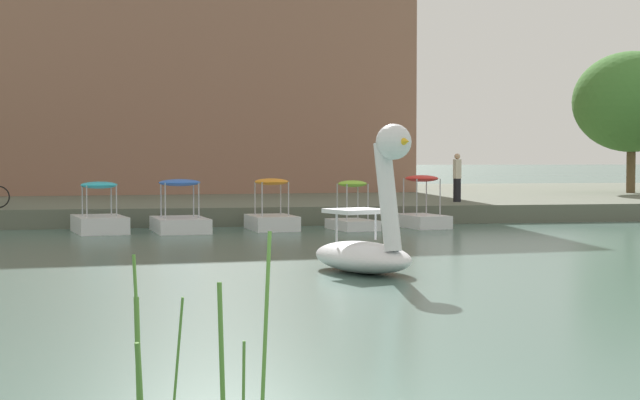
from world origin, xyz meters
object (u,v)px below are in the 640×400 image
Objects in this scene: swan_boat at (368,238)px; pedal_boat_blue at (180,218)px; pedal_boat_lime at (352,216)px; tree_broadleaf_left at (632,102)px; pedal_boat_cyan at (99,219)px; pedal_boat_orange at (272,215)px; pedal_boat_red at (422,212)px; person_on_path at (457,177)px.

swan_boat reaches higher than pedal_boat_blue.
tree_broadleaf_left is (15.12, 11.17, 4.16)m from pedal_boat_lime.
pedal_boat_cyan is 0.35× the size of tree_broadleaf_left.
tree_broadleaf_left reaches higher than swan_boat.
pedal_boat_orange is (-0.23, 10.83, -0.22)m from swan_boat.
pedal_boat_lime is 0.79× the size of pedal_boat_cyan.
person_on_path is (2.43, 3.75, 0.99)m from pedal_boat_red.
pedal_boat_lime is at bearing -137.88° from person_on_path.
pedal_boat_red reaches higher than pedal_boat_blue.
pedal_boat_orange is 0.88× the size of pedal_boat_cyan.
pedal_boat_orange is at bearing -178.87° from pedal_boat_red.
swan_boat reaches higher than pedal_boat_red.
pedal_boat_red is at bearing 1.46° from pedal_boat_cyan.
pedal_boat_red is 4.60m from pedal_boat_orange.
pedal_boat_lime is (2.11, 10.42, -0.23)m from swan_boat.
tree_broadleaf_left is at bearing 36.45° from pedal_boat_lime.
pedal_boat_blue is at bearing -151.19° from tree_broadleaf_left.
pedal_boat_lime is at bearing -9.93° from pedal_boat_orange.
pedal_boat_blue is 0.36× the size of tree_broadleaf_left.
pedal_boat_orange is 20.92m from tree_broadleaf_left.
pedal_boat_red is 4.57m from person_on_path.
pedal_boat_blue is at bearing -4.22° from pedal_boat_cyan.
tree_broadleaf_left reaches higher than person_on_path.
pedal_boat_blue is (-2.68, -0.32, -0.04)m from pedal_boat_orange.
tree_broadleaf_left is 12.89m from person_on_path.
pedal_boat_blue is 1.03× the size of pedal_boat_cyan.
tree_broadleaf_left reaches higher than pedal_boat_cyan.
tree_broadleaf_left reaches higher than pedal_boat_red.
pedal_boat_blue reaches higher than pedal_boat_cyan.
pedal_boat_cyan is at bearing -178.24° from pedal_boat_orange.
person_on_path is (6.81, 14.67, 0.81)m from swan_boat.
swan_boat reaches higher than person_on_path.
pedal_boat_red is 0.86× the size of pedal_boat_blue.
pedal_boat_cyan is (-9.52, -0.24, -0.08)m from pedal_boat_red.
swan_boat reaches higher than pedal_boat_cyan.
person_on_path is (4.70, 4.25, 1.04)m from pedal_boat_lime.
person_on_path reaches higher than pedal_boat_orange.
swan_boat is 11.85m from pedal_boat_cyan.
pedal_boat_lime is 0.90× the size of pedal_boat_orange.
swan_boat is 16.19m from person_on_path.
pedal_boat_cyan is (-7.25, 0.26, -0.03)m from pedal_boat_lime.
person_on_path is at bearing 23.15° from pedal_boat_blue.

